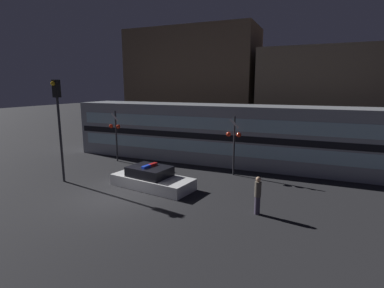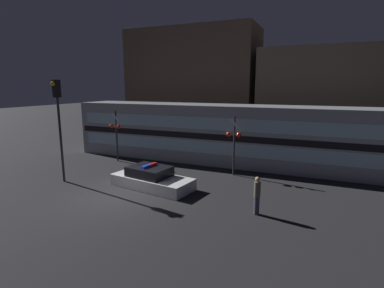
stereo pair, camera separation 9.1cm
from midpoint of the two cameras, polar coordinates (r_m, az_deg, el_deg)
name	(u,v)px [view 1 (the left image)]	position (r m, az deg, el deg)	size (l,w,h in m)	color
ground_plane	(116,197)	(14.74, -14.47, -9.74)	(120.00, 120.00, 0.00)	black
train	(222,134)	(20.39, 5.57, 1.97)	(21.54, 3.11, 3.89)	#999EA5
police_car	(152,179)	(15.61, -7.84, -6.62)	(4.51, 2.40, 1.19)	silver
pedestrian	(258,195)	(12.49, 12.20, -9.49)	(0.27, 0.27, 1.58)	#3F384C
crossing_signal_near	(234,140)	(17.28, 7.83, 0.82)	(0.87, 0.32, 3.45)	#2D2D33
crossing_signal_far	(115,131)	(21.04, -14.50, 2.44)	(0.87, 0.32, 3.49)	#2D2D33
traffic_light_corner	(58,112)	(17.21, -24.29, 5.63)	(0.30, 0.46, 5.45)	#2D2D33
building_left	(192,86)	(29.03, 0.00, 10.99)	(11.99, 5.24, 10.25)	brown
building_center	(325,100)	(26.91, 23.97, 7.70)	(10.36, 6.26, 8.04)	brown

